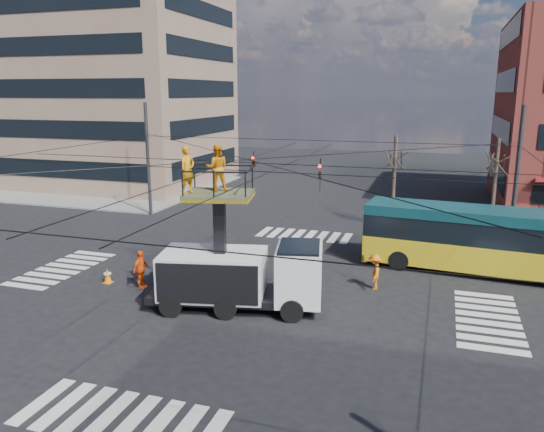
{
  "coord_description": "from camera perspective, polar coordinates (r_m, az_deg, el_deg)",
  "views": [
    {
      "loc": [
        7.86,
        -20.94,
        8.67
      ],
      "look_at": [
        0.31,
        2.47,
        2.92
      ],
      "focal_mm": 35.0,
      "sensor_mm": 36.0,
      "label": 1
    }
  ],
  "objects": [
    {
      "name": "ground",
      "position": [
        23.99,
        -2.54,
        -8.04
      ],
      "size": [
        120.0,
        120.0,
        0.0
      ],
      "primitive_type": "plane",
      "color": "black",
      "rests_on": "ground"
    },
    {
      "name": "sidewalk_nw",
      "position": [
        51.63,
        -16.45,
        3.02
      ],
      "size": [
        18.0,
        18.0,
        0.12
      ],
      "primitive_type": "cube",
      "color": "slate",
      "rests_on": "ground"
    },
    {
      "name": "crosswalks",
      "position": [
        23.98,
        -2.54,
        -8.02
      ],
      "size": [
        22.4,
        22.4,
        0.02
      ],
      "primitive_type": null,
      "color": "silver",
      "rests_on": "ground"
    },
    {
      "name": "building_tower",
      "position": [
        54.29,
        -16.58,
        19.35
      ],
      "size": [
        18.06,
        16.06,
        30.0
      ],
      "color": "#8C6A59",
      "rests_on": "ground"
    },
    {
      "name": "overhead_network",
      "position": [
        23.19,
        -2.47,
        2.26
      ],
      "size": [
        24.24,
        24.24,
        8.0
      ],
      "color": "#2D2D30",
      "rests_on": "ground"
    },
    {
      "name": "tree_a",
      "position": [
        34.79,
        13.11,
        6.15
      ],
      "size": [
        2.0,
        2.0,
        6.0
      ],
      "color": "#382B21",
      "rests_on": "ground"
    },
    {
      "name": "tree_b",
      "position": [
        34.82,
        23.03,
        5.45
      ],
      "size": [
        2.0,
        2.0,
        6.0
      ],
      "color": "#382B21",
      "rests_on": "ground"
    },
    {
      "name": "utility_truck",
      "position": [
        21.5,
        -3.5,
        -4.54
      ],
      "size": [
        7.33,
        3.79,
        6.68
      ],
      "rotation": [
        0.0,
        0.0,
        0.21
      ],
      "color": "black",
      "rests_on": "ground"
    },
    {
      "name": "city_bus",
      "position": [
        27.71,
        22.81,
        -2.4
      ],
      "size": [
        12.53,
        3.75,
        3.2
      ],
      "rotation": [
        0.0,
        0.0,
        -0.09
      ],
      "color": "gold",
      "rests_on": "ground"
    },
    {
      "name": "traffic_cone",
      "position": [
        25.97,
        -17.27,
        -6.15
      ],
      "size": [
        0.36,
        0.36,
        0.69
      ],
      "primitive_type": "cone",
      "color": "orange",
      "rests_on": "ground"
    },
    {
      "name": "worker_ground",
      "position": [
        24.8,
        -13.95,
        -5.58
      ],
      "size": [
        0.48,
        1.04,
        1.73
      ],
      "primitive_type": "imported",
      "rotation": [
        0.0,
        0.0,
        1.51
      ],
      "color": "#FF5610",
      "rests_on": "ground"
    },
    {
      "name": "flagger",
      "position": [
        24.33,
        10.99,
        -5.91
      ],
      "size": [
        0.76,
        1.14,
        1.64
      ],
      "primitive_type": "imported",
      "rotation": [
        0.0,
        0.0,
        -1.43
      ],
      "color": "orange",
      "rests_on": "ground"
    }
  ]
}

